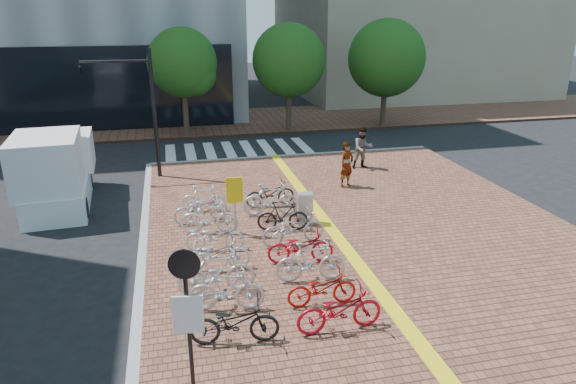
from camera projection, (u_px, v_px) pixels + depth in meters
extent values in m
plane|color=black|center=(292.00, 282.00, 13.86)|extent=(120.00, 120.00, 0.00)
cube|color=gray|center=(294.00, 156.00, 25.48)|extent=(14.00, 0.25, 0.15)
cube|color=brown|center=(216.00, 122.00, 33.09)|extent=(70.00, 8.00, 0.15)
cube|color=silver|center=(171.00, 154.00, 26.06)|extent=(0.50, 4.00, 0.01)
cube|color=silver|center=(190.00, 153.00, 26.27)|extent=(0.50, 4.00, 0.01)
cube|color=silver|center=(210.00, 152.00, 26.48)|extent=(0.50, 4.00, 0.01)
cube|color=silver|center=(229.00, 151.00, 26.70)|extent=(0.50, 4.00, 0.01)
cube|color=silver|center=(248.00, 150.00, 26.91)|extent=(0.50, 4.00, 0.01)
cube|color=silver|center=(267.00, 149.00, 27.12)|extent=(0.50, 4.00, 0.01)
cube|color=silver|center=(285.00, 147.00, 27.34)|extent=(0.50, 4.00, 0.01)
cube|color=silver|center=(304.00, 146.00, 27.55)|extent=(0.50, 4.00, 0.01)
cylinder|color=#38281E|center=(186.00, 112.00, 28.99)|extent=(0.32, 0.32, 2.60)
sphere|color=#194714|center=(182.00, 63.00, 28.07)|extent=(3.80, 3.80, 3.80)
sphere|color=#194714|center=(194.00, 74.00, 28.12)|extent=(2.40, 2.40, 2.40)
cylinder|color=#38281E|center=(289.00, 108.00, 30.28)|extent=(0.32, 0.32, 2.60)
sphere|color=#194714|center=(289.00, 60.00, 29.35)|extent=(4.20, 4.20, 4.20)
sphere|color=#194714|center=(300.00, 71.00, 29.41)|extent=(2.40, 2.40, 2.40)
cylinder|color=#38281E|center=(384.00, 104.00, 31.56)|extent=(0.32, 0.32, 2.60)
sphere|color=#194714|center=(386.00, 58.00, 30.63)|extent=(4.60, 4.60, 4.60)
sphere|color=#194714|center=(397.00, 69.00, 30.69)|extent=(2.40, 2.40, 2.40)
imported|color=black|center=(235.00, 322.00, 10.95)|extent=(1.99, 0.89, 1.01)
imported|color=silver|center=(226.00, 290.00, 12.14)|extent=(1.88, 0.82, 1.09)
imported|color=silver|center=(217.00, 272.00, 12.85)|extent=(1.96, 0.55, 1.18)
imported|color=silver|center=(216.00, 254.00, 14.05)|extent=(1.89, 0.74, 0.97)
imported|color=silver|center=(215.00, 236.00, 15.21)|extent=(1.81, 0.84, 0.92)
imported|color=silver|center=(209.00, 217.00, 16.33)|extent=(1.92, 0.83, 1.12)
imported|color=#ABABB0|center=(201.00, 209.00, 17.23)|extent=(1.93, 0.93, 0.97)
imported|color=white|center=(203.00, 198.00, 18.20)|extent=(1.64, 0.69, 0.95)
imported|color=red|center=(340.00, 310.00, 11.37)|extent=(2.02, 0.78, 1.05)
imported|color=#B4120C|center=(322.00, 288.00, 12.38)|extent=(1.72, 0.62, 0.90)
imported|color=silver|center=(311.00, 262.00, 13.45)|extent=(1.93, 0.71, 1.13)
imported|color=#B80D1D|center=(300.00, 247.00, 14.46)|extent=(1.94, 0.87, 0.98)
imported|color=#A4A4A8|center=(293.00, 228.00, 15.61)|extent=(2.09, 0.95, 1.06)
imported|color=black|center=(283.00, 216.00, 16.59)|extent=(1.72, 0.73, 1.00)
imported|color=silver|center=(271.00, 199.00, 17.78)|extent=(2.00, 0.78, 1.17)
imported|color=black|center=(270.00, 193.00, 18.68)|extent=(1.89, 0.84, 0.96)
imported|color=gray|center=(347.00, 165.00, 20.60)|extent=(0.80, 0.70, 1.84)
imported|color=#4E5663|center=(363.00, 148.00, 23.01)|extent=(0.94, 0.75, 1.89)
cube|color=silver|center=(305.00, 208.00, 17.13)|extent=(0.54, 0.43, 1.07)
cylinder|color=#B7B7BC|center=(235.00, 207.00, 16.18)|extent=(0.08, 0.08, 1.86)
cube|color=yellow|center=(234.00, 190.00, 15.94)|extent=(0.52, 0.08, 0.83)
cylinder|color=black|center=(189.00, 325.00, 9.16)|extent=(0.09, 0.09, 2.98)
cylinder|color=black|center=(184.00, 264.00, 8.69)|extent=(0.56, 0.13, 0.56)
cube|color=silver|center=(188.00, 315.00, 9.03)|extent=(0.55, 0.13, 0.74)
cylinder|color=black|center=(155.00, 114.00, 21.31)|extent=(0.16, 0.16, 5.36)
cylinder|color=black|center=(115.00, 61.00, 20.29)|extent=(2.68, 0.11, 0.11)
imported|color=black|center=(80.00, 69.00, 20.09)|extent=(0.24, 1.11, 0.45)
cube|color=white|center=(60.00, 192.00, 19.22)|extent=(2.45, 5.07, 0.99)
cube|color=white|center=(59.00, 151.00, 20.10)|extent=(2.23, 2.23, 1.42)
cube|color=white|center=(51.00, 163.00, 17.97)|extent=(2.42, 3.23, 1.97)
cylinder|color=black|center=(39.00, 183.00, 20.57)|extent=(0.30, 0.78, 0.77)
cylinder|color=black|center=(26.00, 214.00, 17.42)|extent=(0.30, 0.78, 0.77)
cylinder|color=black|center=(89.00, 179.00, 21.10)|extent=(0.30, 0.78, 0.77)
cylinder|color=black|center=(84.00, 208.00, 17.95)|extent=(0.30, 0.78, 0.77)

